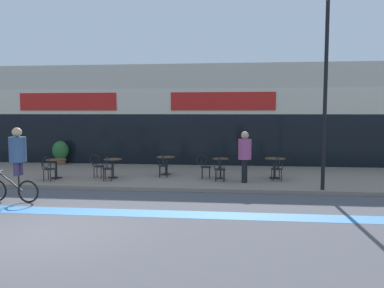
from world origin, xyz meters
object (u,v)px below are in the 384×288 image
at_px(bistro_table_4, 275,164).
at_px(cyclist_1, 16,158).
at_px(bistro_table_1, 113,164).
at_px(cafe_chair_2_near, 163,164).
at_px(planter_pot, 60,152).
at_px(lamp_post, 326,80).
at_px(cafe_chair_0_near, 48,167).
at_px(cafe_chair_3_near, 220,167).
at_px(bistro_table_2, 166,162).
at_px(bistro_table_3, 221,164).
at_px(bistro_table_0, 56,165).
at_px(cafe_chair_4_near, 277,167).
at_px(pedestrian_near_end, 245,152).
at_px(cafe_chair_1_side, 97,164).
at_px(cafe_chair_3_side, 204,165).
at_px(cafe_chair_1_near, 108,167).

bearing_deg(bistro_table_4, cyclist_1, -151.86).
distance_m(bistro_table_1, cafe_chair_2_near, 1.90).
relative_size(planter_pot, lamp_post, 0.18).
xyz_separation_m(cafe_chair_0_near, cafe_chair_2_near, (3.99, 1.26, 0.00)).
relative_size(cafe_chair_3_near, lamp_post, 0.15).
distance_m(bistro_table_2, bistro_table_3, 2.31).
bearing_deg(bistro_table_3, cafe_chair_0_near, -169.19).
xyz_separation_m(lamp_post, cyclist_1, (-9.07, -2.19, -2.32)).
bearing_deg(bistro_table_2, lamp_post, -23.18).
height_order(bistro_table_0, planter_pot, planter_pot).
bearing_deg(bistro_table_1, bistro_table_2, 27.30).
height_order(bistro_table_2, cafe_chair_3_near, cafe_chair_3_near).
bearing_deg(cafe_chair_4_near, bistro_table_3, 72.64).
bearing_deg(cyclist_1, cafe_chair_3_near, -146.78).
relative_size(bistro_table_1, bistro_table_2, 1.01).
distance_m(cafe_chair_0_near, pedestrian_near_end, 7.10).
bearing_deg(bistro_table_0, cafe_chair_1_side, 11.45).
height_order(cafe_chair_3_near, pedestrian_near_end, pedestrian_near_end).
distance_m(cafe_chair_3_side, cyclist_1, 6.44).
height_order(bistro_table_0, cafe_chair_0_near, cafe_chair_0_near).
relative_size(bistro_table_0, cafe_chair_1_side, 0.82).
height_order(bistro_table_4, cafe_chair_3_side, cafe_chair_3_side).
distance_m(bistro_table_1, bistro_table_4, 6.13).
bearing_deg(cafe_chair_3_side, cafe_chair_1_side, -177.44).
distance_m(cafe_chair_4_near, planter_pot, 10.36).
xyz_separation_m(cafe_chair_4_near, cyclist_1, (-7.79, -3.54, 0.66)).
height_order(bistro_table_2, planter_pot, planter_pot).
distance_m(cafe_chair_2_near, planter_pot, 6.30).
xyz_separation_m(bistro_table_1, cafe_chair_2_near, (1.87, 0.34, 0.00)).
bearing_deg(planter_pot, cyclist_1, -74.01).
bearing_deg(cafe_chair_1_near, bistro_table_1, -4.97).
relative_size(bistro_table_1, cafe_chair_1_near, 0.80).
height_order(cafe_chair_1_near, cafe_chair_3_near, same).
height_order(cafe_chair_1_near, cafe_chair_2_near, same).
bearing_deg(bistro_table_4, bistro_table_3, -171.45).
relative_size(bistro_table_3, cafe_chair_2_near, 0.85).
bearing_deg(pedestrian_near_end, cafe_chair_0_near, 20.09).
xyz_separation_m(bistro_table_2, cafe_chair_4_near, (4.25, -1.02, 0.00)).
xyz_separation_m(cyclist_1, pedestrian_near_end, (6.61, 3.20, -0.10)).
xyz_separation_m(bistro_table_3, cyclist_1, (-5.74, -3.86, 0.64)).
bearing_deg(bistro_table_2, pedestrian_near_end, -23.79).
bearing_deg(bistro_table_1, cafe_chair_3_side, 4.30).
distance_m(cafe_chair_1_near, cyclist_1, 3.48).
height_order(cafe_chair_0_near, cafe_chair_4_near, same).
xyz_separation_m(bistro_table_3, cafe_chair_0_near, (-6.19, -1.18, -0.02)).
relative_size(bistro_table_4, cafe_chair_1_near, 0.85).
distance_m(cafe_chair_1_near, lamp_post, 8.01).
xyz_separation_m(cafe_chair_3_near, planter_pot, (-7.72, 3.71, 0.09)).
bearing_deg(cafe_chair_3_near, pedestrian_near_end, -83.64).
xyz_separation_m(bistro_table_0, cafe_chair_1_side, (1.48, 0.30, 0.00)).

